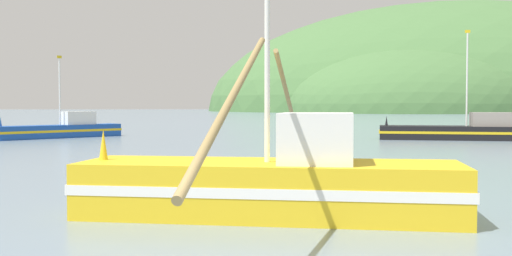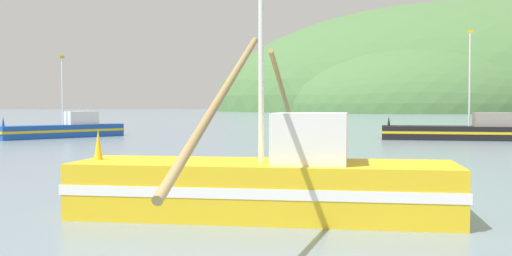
# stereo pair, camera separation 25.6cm
# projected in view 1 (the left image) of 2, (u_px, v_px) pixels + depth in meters

# --- Properties ---
(hill_far_left) EXTENTS (80.90, 64.72, 39.52)m
(hill_far_left) POSITION_uv_depth(u_px,v_px,m) (419.00, 112.00, 184.81)
(hill_far_left) COLOR #47703D
(hill_far_left) RESTS_ON ground
(hill_far_center) EXTENTS (188.44, 150.75, 79.73)m
(hill_far_center) POSITION_uv_depth(u_px,v_px,m) (457.00, 111.00, 233.70)
(hill_far_center) COLOR #47703D
(hill_far_center) RESTS_ON ground
(fishing_boat_yellow) EXTENTS (8.74, 14.54, 6.83)m
(fishing_boat_yellow) POSITION_uv_depth(u_px,v_px,m) (274.00, 183.00, 13.55)
(fishing_boat_yellow) COLOR gold
(fishing_boat_yellow) RESTS_ON ground
(fishing_boat_blue) EXTENTS (8.39, 7.39, 6.04)m
(fishing_boat_blue) POSITION_uv_depth(u_px,v_px,m) (62.00, 129.00, 45.42)
(fishing_boat_blue) COLOR #19479E
(fishing_boat_blue) RESTS_ON ground
(fishing_boat_black) EXTENTS (12.07, 5.90, 7.60)m
(fishing_boat_black) POSITION_uv_depth(u_px,v_px,m) (469.00, 131.00, 42.80)
(fishing_boat_black) COLOR black
(fishing_boat_black) RESTS_ON ground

